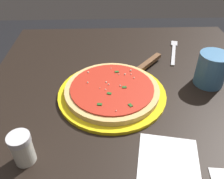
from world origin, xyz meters
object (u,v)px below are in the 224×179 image
pizza_server (142,68)px  parmesan_shaker (22,148)px  serving_plate (112,94)px  napkin_loose_left (168,159)px  cup_tall_drink (211,69)px  fork (174,51)px  pizza (112,90)px

pizza_server → parmesan_shaker: parmesan_shaker is taller
serving_plate → napkin_loose_left: serving_plate is taller
cup_tall_drink → fork: cup_tall_drink is taller
napkin_loose_left → pizza: bearing=117.0°
fork → serving_plate: bearing=-133.9°
serving_plate → pizza: 0.01m
napkin_loose_left → fork: bearing=74.9°
pizza → pizza_server: 0.15m
cup_tall_drink → parmesan_shaker: 0.55m
serving_plate → pizza_server: (0.10, 0.12, 0.01)m
fork → parmesan_shaker: size_ratio=2.48×
parmesan_shaker → serving_plate: bearing=48.0°
pizza_server → fork: size_ratio=1.06×
pizza_server → napkin_loose_left: (0.01, -0.34, -0.01)m
fork → parmesan_shaker: parmesan_shaker is taller
serving_plate → fork: 0.35m
cup_tall_drink → parmesan_shaker: size_ratio=1.35×
napkin_loose_left → fork: fork is taller
pizza → parmesan_shaker: (-0.19, -0.21, 0.02)m
fork → napkin_loose_left: bearing=-105.1°
fork → parmesan_shaker: 0.63m
fork → parmesan_shaker: bearing=-133.0°
napkin_loose_left → parmesan_shaker: size_ratio=1.71×
pizza → napkin_loose_left: pizza is taller
pizza_server → napkin_loose_left: pizza_server is taller
napkin_loose_left → parmesan_shaker: parmesan_shaker is taller
pizza → pizza_server: bearing=48.7°
pizza → cup_tall_drink: 0.30m
serving_plate → napkin_loose_left: (0.11, -0.22, -0.00)m
pizza_server → napkin_loose_left: 0.34m
napkin_loose_left → parmesan_shaker: bearing=178.2°
serving_plate → parmesan_shaker: (-0.19, -0.21, 0.03)m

